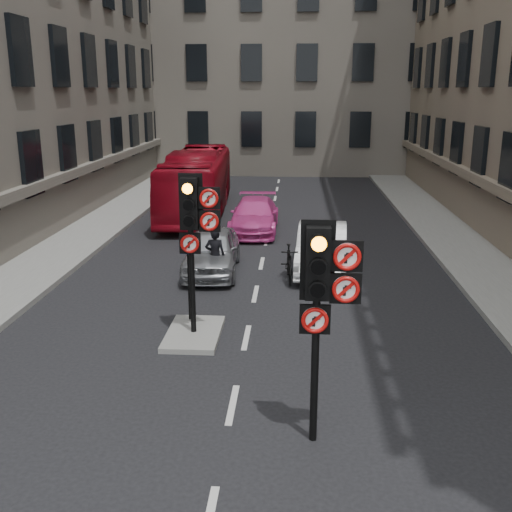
# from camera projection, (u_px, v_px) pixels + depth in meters

# --- Properties ---
(ground) EXTENTS (120.00, 120.00, 0.00)m
(ground) POSITION_uv_depth(u_px,v_px,m) (218.00, 474.00, 8.74)
(ground) COLOR black
(ground) RESTS_ON ground
(pavement_left) EXTENTS (3.00, 50.00, 0.16)m
(pavement_left) POSITION_uv_depth(u_px,v_px,m) (56.00, 249.00, 20.71)
(pavement_left) COLOR gray
(pavement_left) RESTS_ON ground
(pavement_right) EXTENTS (3.00, 50.00, 0.16)m
(pavement_right) POSITION_uv_depth(u_px,v_px,m) (480.00, 257.00, 19.78)
(pavement_right) COLOR gray
(pavement_right) RESTS_ON ground
(centre_island) EXTENTS (1.20, 2.00, 0.12)m
(centre_island) POSITION_uv_depth(u_px,v_px,m) (194.00, 334.00, 13.60)
(centre_island) COLOR gray
(centre_island) RESTS_ON ground
(building_far) EXTENTS (30.00, 14.00, 20.00)m
(building_far) POSITION_uv_depth(u_px,v_px,m) (284.00, 23.00, 42.57)
(building_far) COLOR gray
(building_far) RESTS_ON ground
(signal_near) EXTENTS (0.91, 0.40, 3.58)m
(signal_near) POSITION_uv_depth(u_px,v_px,m) (323.00, 287.00, 8.90)
(signal_near) COLOR black
(signal_near) RESTS_ON ground
(signal_far) EXTENTS (0.91, 0.40, 3.58)m
(signal_far) POSITION_uv_depth(u_px,v_px,m) (194.00, 220.00, 12.88)
(signal_far) COLOR black
(signal_far) RESTS_ON centre_island
(car_silver) EXTENTS (1.77, 4.03, 1.35)m
(car_silver) POSITION_uv_depth(u_px,v_px,m) (212.00, 250.00, 18.26)
(car_silver) COLOR #94969B
(car_silver) RESTS_ON ground
(car_white) EXTENTS (1.74, 4.33, 1.40)m
(car_white) POSITION_uv_depth(u_px,v_px,m) (322.00, 248.00, 18.48)
(car_white) COLOR white
(car_white) RESTS_ON ground
(car_pink) EXTENTS (1.80, 4.44, 1.29)m
(car_pink) POSITION_uv_depth(u_px,v_px,m) (254.00, 216.00, 23.47)
(car_pink) COLOR #DB4098
(car_pink) RESTS_ON ground
(bus_red) EXTENTS (2.90, 10.24, 2.82)m
(bus_red) POSITION_uv_depth(u_px,v_px,m) (197.00, 182.00, 26.74)
(bus_red) COLOR maroon
(bus_red) RESTS_ON ground
(motorcycle) EXTENTS (0.59, 1.73, 1.02)m
(motorcycle) POSITION_uv_depth(u_px,v_px,m) (289.00, 263.00, 17.51)
(motorcycle) COLOR black
(motorcycle) RESTS_ON ground
(motorcyclist) EXTENTS (0.58, 0.39, 1.59)m
(motorcyclist) POSITION_uv_depth(u_px,v_px,m) (215.00, 255.00, 17.27)
(motorcyclist) COLOR black
(motorcyclist) RESTS_ON ground
(info_sign) EXTENTS (0.33, 0.10, 1.89)m
(info_sign) POSITION_uv_depth(u_px,v_px,m) (188.00, 270.00, 13.98)
(info_sign) COLOR black
(info_sign) RESTS_ON centre_island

